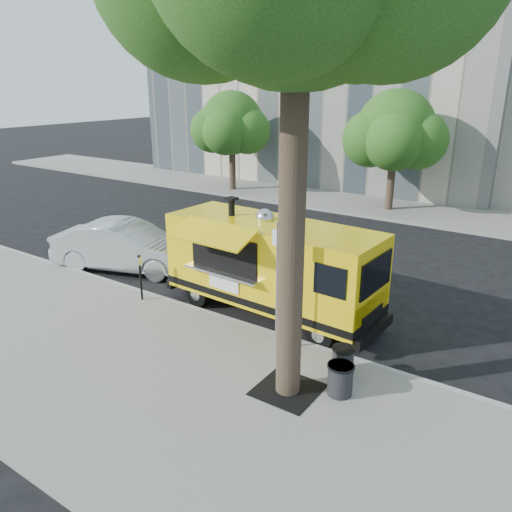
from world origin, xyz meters
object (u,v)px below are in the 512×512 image
(trash_bin_left, at_px, (343,359))
(parking_meter, at_px, (140,272))
(sedan, at_px, (127,246))
(far_tree_a, at_px, (232,123))
(trash_bin_right, at_px, (340,378))
(sign_post, at_px, (277,280))
(food_truck, at_px, (270,265))
(far_tree_b, at_px, (395,130))

(trash_bin_left, bearing_deg, parking_meter, 177.57)
(parking_meter, relative_size, sedan, 0.27)
(far_tree_a, distance_m, sedan, 13.13)
(far_tree_a, distance_m, trash_bin_right, 20.18)
(sign_post, relative_size, trash_bin_left, 5.15)
(trash_bin_left, bearing_deg, food_truck, 148.88)
(trash_bin_left, bearing_deg, far_tree_b, 106.44)
(sedan, bearing_deg, trash_bin_left, -120.98)
(far_tree_b, height_order, trash_bin_right, far_tree_b)
(trash_bin_right, bearing_deg, far_tree_a, 132.69)
(parking_meter, bearing_deg, trash_bin_left, -2.43)
(parking_meter, xyz_separation_m, food_truck, (3.26, 1.52, 0.42))
(far_tree_a, height_order, trash_bin_left, far_tree_a)
(parking_meter, bearing_deg, sign_post, -2.52)
(far_tree_b, height_order, parking_meter, far_tree_b)
(parking_meter, xyz_separation_m, trash_bin_right, (6.50, -0.98, -0.49))
(food_truck, xyz_separation_m, trash_bin_left, (2.96, -1.79, -0.94))
(parking_meter, distance_m, sedan, 2.98)
(far_tree_a, bearing_deg, trash_bin_right, -47.31)
(far_tree_a, distance_m, trash_bin_left, 19.48)
(sign_post, bearing_deg, far_tree_a, 129.83)
(parking_meter, bearing_deg, trash_bin_right, -8.62)
(trash_bin_left, bearing_deg, sedan, 167.20)
(far_tree_a, bearing_deg, sedan, -69.08)
(far_tree_b, bearing_deg, trash_bin_left, -73.56)
(parking_meter, relative_size, trash_bin_right, 2.08)
(trash_bin_left, relative_size, trash_bin_right, 0.91)
(parking_meter, bearing_deg, sedan, 145.02)
(parking_meter, height_order, food_truck, food_truck)
(sign_post, bearing_deg, food_truck, 126.72)
(sign_post, bearing_deg, trash_bin_right, -21.93)
(sign_post, xyz_separation_m, food_truck, (-1.29, 1.72, -0.44))
(food_truck, bearing_deg, parking_meter, -152.11)
(far_tree_b, relative_size, sedan, 1.13)
(far_tree_a, distance_m, food_truck, 16.06)
(far_tree_a, distance_m, parking_meter, 15.59)
(far_tree_b, bearing_deg, far_tree_a, -177.46)
(sign_post, bearing_deg, trash_bin_left, -2.18)
(parking_meter, height_order, trash_bin_left, parking_meter)
(parking_meter, bearing_deg, far_tree_b, 81.90)
(far_tree_a, bearing_deg, parking_meter, -62.85)
(parking_meter, bearing_deg, food_truck, 25.01)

